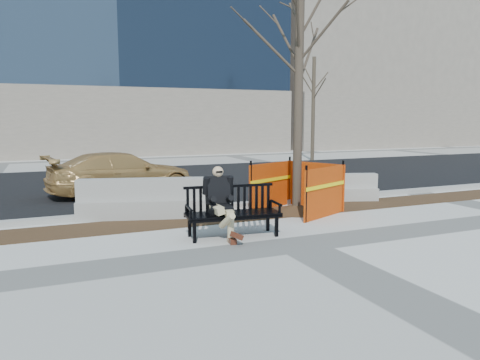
# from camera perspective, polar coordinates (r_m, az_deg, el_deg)

# --- Properties ---
(ground) EXTENTS (120.00, 120.00, 0.00)m
(ground) POSITION_cam_1_polar(r_m,az_deg,el_deg) (8.30, 7.14, -7.97)
(ground) COLOR beige
(ground) RESTS_ON ground
(mulch_strip) EXTENTS (40.00, 1.20, 0.02)m
(mulch_strip) POSITION_cam_1_polar(r_m,az_deg,el_deg) (10.56, 0.02, -4.48)
(mulch_strip) COLOR #47301C
(mulch_strip) RESTS_ON ground
(asphalt_street) EXTENTS (60.00, 10.40, 0.01)m
(asphalt_street) POSITION_cam_1_polar(r_m,az_deg,el_deg) (16.36, -8.53, -0.21)
(asphalt_street) COLOR black
(asphalt_street) RESTS_ON ground
(curb) EXTENTS (60.00, 0.25, 0.12)m
(curb) POSITION_cam_1_polar(r_m,az_deg,el_deg) (11.41, -1.86, -3.28)
(curb) COLOR #9E9B93
(curb) RESTS_ON ground
(bench) EXTENTS (1.88, 0.85, 0.97)m
(bench) POSITION_cam_1_polar(r_m,az_deg,el_deg) (8.77, -0.87, -7.05)
(bench) COLOR black
(bench) RESTS_ON ground
(seated_man) EXTENTS (0.67, 1.00, 1.32)m
(seated_man) POSITION_cam_1_polar(r_m,az_deg,el_deg) (8.75, -2.57, -7.09)
(seated_man) COLOR black
(seated_man) RESTS_ON ground
(tree_fence) EXTENTS (3.31, 3.31, 6.22)m
(tree_fence) POSITION_cam_1_polar(r_m,az_deg,el_deg) (11.05, 7.05, -4.01)
(tree_fence) COLOR #D7460A
(tree_fence) RESTS_ON ground
(sedan) EXTENTS (4.51, 2.39, 1.25)m
(sedan) POSITION_cam_1_polar(r_m,az_deg,el_deg) (14.00, -14.36, -1.71)
(sedan) COLOR #AE8245
(sedan) RESTS_ON ground
(jersey_barrier_left) EXTENTS (3.22, 1.46, 0.91)m
(jersey_barrier_left) POSITION_cam_1_polar(r_m,az_deg,el_deg) (10.59, -11.12, -4.62)
(jersey_barrier_left) COLOR gray
(jersey_barrier_left) RESTS_ON ground
(jersey_barrier_right) EXTENTS (2.63, 1.31, 0.75)m
(jersey_barrier_right) POSITION_cam_1_polar(r_m,az_deg,el_deg) (12.73, 11.02, -2.54)
(jersey_barrier_right) COLOR #A2A098
(jersey_barrier_right) RESTS_ON ground
(far_tree_right) EXTENTS (2.87, 2.87, 5.85)m
(far_tree_right) POSITION_cam_1_polar(r_m,az_deg,el_deg) (24.89, 8.98, 2.47)
(far_tree_right) COLOR brown
(far_tree_right) RESTS_ON ground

